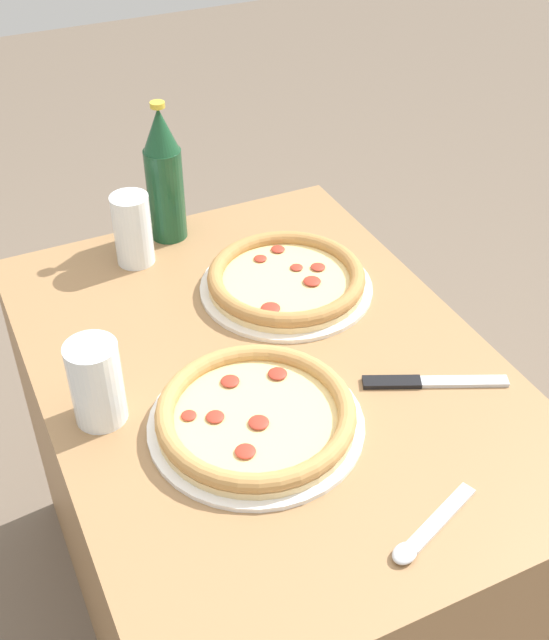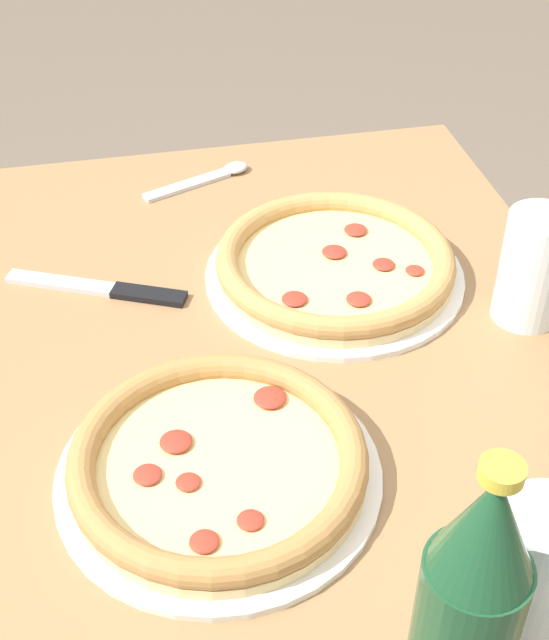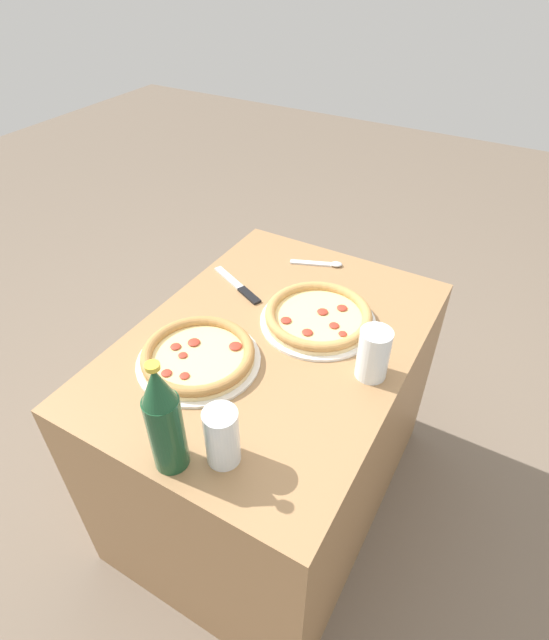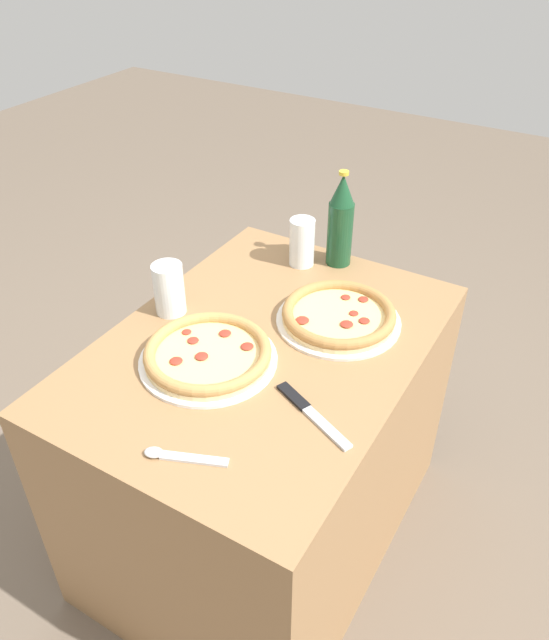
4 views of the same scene
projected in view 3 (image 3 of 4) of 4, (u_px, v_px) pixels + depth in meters
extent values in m
plane|color=#6B5B4C|center=(273.00, 488.00, 1.78)|extent=(8.00, 8.00, 0.00)
cube|color=#997047|center=(273.00, 424.00, 1.55)|extent=(0.98, 0.71, 0.71)
cylinder|color=silver|center=(199.00, 361.00, 1.26)|extent=(0.31, 0.31, 0.01)
cylinder|color=#E5C689|center=(199.00, 358.00, 1.25)|extent=(0.28, 0.28, 0.01)
cylinder|color=#EACC7F|center=(198.00, 356.00, 1.25)|extent=(0.25, 0.25, 0.00)
torus|color=#AD7A42|center=(198.00, 354.00, 1.24)|extent=(0.28, 0.28, 0.03)
ellipsoid|color=#A83323|center=(185.00, 376.00, 1.19)|extent=(0.02, 0.02, 0.01)
ellipsoid|color=#A83323|center=(183.00, 355.00, 1.24)|extent=(0.02, 0.02, 0.01)
ellipsoid|color=#A83323|center=(235.00, 346.00, 1.27)|extent=(0.03, 0.03, 0.01)
ellipsoid|color=#A83323|center=(194.00, 342.00, 1.28)|extent=(0.03, 0.03, 0.01)
ellipsoid|color=#A83323|center=(166.00, 373.00, 1.19)|extent=(0.03, 0.03, 0.01)
ellipsoid|color=#A83323|center=(176.00, 346.00, 1.27)|extent=(0.03, 0.03, 0.01)
cylinder|color=white|center=(318.00, 321.00, 1.38)|extent=(0.32, 0.32, 0.01)
cylinder|color=#E5C689|center=(318.00, 318.00, 1.37)|extent=(0.29, 0.29, 0.01)
cylinder|color=#EACC7F|center=(318.00, 316.00, 1.37)|extent=(0.26, 0.26, 0.00)
torus|color=tan|center=(318.00, 314.00, 1.36)|extent=(0.29, 0.29, 0.03)
ellipsoid|color=#A83323|center=(323.00, 312.00, 1.38)|extent=(0.03, 0.03, 0.01)
ellipsoid|color=#A83323|center=(286.00, 320.00, 1.35)|extent=(0.03, 0.03, 0.01)
ellipsoid|color=#A83323|center=(307.00, 332.00, 1.31)|extent=(0.03, 0.03, 0.01)
ellipsoid|color=#A83323|center=(334.00, 325.00, 1.33)|extent=(0.03, 0.03, 0.01)
ellipsoid|color=#A83323|center=(342.00, 308.00, 1.39)|extent=(0.03, 0.03, 0.01)
ellipsoid|color=#A83323|center=(343.00, 334.00, 1.31)|extent=(0.02, 0.02, 0.01)
cylinder|color=white|center=(222.00, 437.00, 0.99)|extent=(0.07, 0.07, 0.14)
cylinder|color=#F4A323|center=(223.00, 444.00, 1.01)|extent=(0.06, 0.06, 0.09)
cylinder|color=white|center=(373.00, 354.00, 1.18)|extent=(0.08, 0.08, 0.14)
cylinder|color=maroon|center=(372.00, 359.00, 1.19)|extent=(0.06, 0.06, 0.09)
cylinder|color=#194728|center=(167.00, 433.00, 0.97)|extent=(0.07, 0.07, 0.18)
cone|color=#194728|center=(156.00, 385.00, 0.89)|extent=(0.07, 0.07, 0.08)
cylinder|color=gold|center=(152.00, 366.00, 0.86)|extent=(0.03, 0.03, 0.01)
cube|color=black|center=(249.00, 295.00, 1.47)|extent=(0.06, 0.09, 0.01)
cube|color=silver|center=(229.00, 278.00, 1.54)|extent=(0.08, 0.13, 0.01)
cube|color=silver|center=(311.00, 263.00, 1.61)|extent=(0.07, 0.13, 0.01)
ellipsoid|color=silver|center=(336.00, 264.00, 1.60)|extent=(0.04, 0.05, 0.01)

